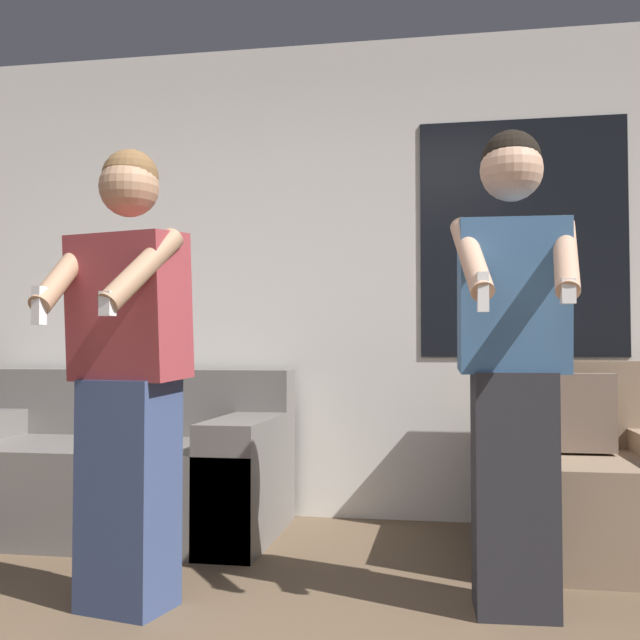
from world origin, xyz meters
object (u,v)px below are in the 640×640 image
Objects in this scene: couch at (112,472)px; person_left at (128,372)px; armchair at (576,488)px; person_right at (513,360)px.

person_left is (0.59, -1.12, 0.56)m from couch.
person_right reaches higher than armchair.
person_left is at bearing -62.34° from couch.
armchair is (2.31, -0.09, 0.01)m from couch.
couch is at bearing 154.90° from person_right.
armchair is at bearing -2.11° from couch.
armchair is 0.54× the size of person_right.
person_right is (1.97, -0.92, 0.60)m from couch.
couch is at bearing 117.66° from person_left.
person_left reaches higher than armchair.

